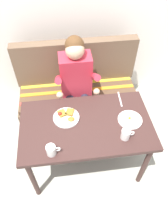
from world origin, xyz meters
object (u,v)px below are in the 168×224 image
(coffee_mug, at_px, (51,150))
(knife, at_px, (120,99))
(plate_eggs, at_px, (130,120))
(plate_breakfast, at_px, (66,117))
(coffee_mug_second, at_px, (126,134))
(table, at_px, (86,129))
(couch, at_px, (78,96))
(person, at_px, (76,80))

(coffee_mug, xyz_separation_m, knife, (0.69, 0.53, -0.05))
(plate_eggs, height_order, coffee_mug, coffee_mug)
(plate_breakfast, bearing_deg, knife, 16.88)
(plate_breakfast, distance_m, coffee_mug, 0.39)
(coffee_mug_second, bearing_deg, table, 148.72)
(couch, distance_m, knife, 0.75)
(couch, xyz_separation_m, knife, (0.38, -0.50, 0.40))
(table, xyz_separation_m, plate_breakfast, (-0.17, 0.09, 0.10))
(plate_breakfast, distance_m, coffee_mug_second, 0.57)
(table, relative_size, person, 0.99)
(person, bearing_deg, coffee_mug, -108.83)
(coffee_mug, bearing_deg, coffee_mug_second, 6.62)
(table, bearing_deg, couch, 90.00)
(coffee_mug, relative_size, knife, 0.59)
(plate_breakfast, bearing_deg, couch, 75.45)
(table, distance_m, couch, 0.83)
(couch, distance_m, plate_breakfast, 0.81)
(couch, height_order, coffee_mug_second, couch)
(table, distance_m, plate_eggs, 0.41)
(plate_eggs, xyz_separation_m, knife, (-0.03, 0.27, -0.01))
(person, relative_size, knife, 6.06)
(plate_eggs, distance_m, knife, 0.28)
(person, height_order, knife, person)
(person, xyz_separation_m, plate_eggs, (0.43, -0.60, -0.00))
(coffee_mug, bearing_deg, couch, 72.88)
(coffee_mug_second, height_order, knife, coffee_mug_second)
(table, relative_size, coffee_mug, 10.17)
(person, height_order, coffee_mug_second, person)
(couch, xyz_separation_m, plate_eggs, (0.40, -0.78, 0.41))
(table, height_order, plate_eggs, plate_eggs)
(plate_breakfast, bearing_deg, table, -28.60)
(couch, bearing_deg, coffee_mug, -107.12)
(person, height_order, coffee_mug, person)
(plate_breakfast, height_order, coffee_mug, coffee_mug)
(person, distance_m, coffee_mug, 0.90)
(table, xyz_separation_m, couch, (0.00, 0.76, -0.32))
(plate_breakfast, xyz_separation_m, plate_eggs, (0.58, -0.11, -0.00))
(coffee_mug_second, relative_size, knife, 0.59)
(plate_eggs, relative_size, coffee_mug, 1.88)
(table, bearing_deg, plate_breakfast, 151.40)
(plate_breakfast, bearing_deg, person, 73.36)
(couch, distance_m, coffee_mug, 1.17)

